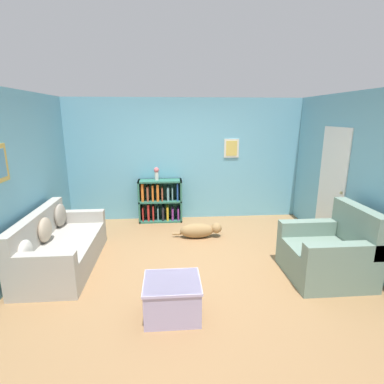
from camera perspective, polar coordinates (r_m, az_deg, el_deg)
ground_plane at (r=4.78m, az=0.40°, el=-13.50°), size 14.00×14.00×0.00m
wall_back at (r=6.54m, az=-1.29°, el=6.15°), size 5.60×0.13×2.60m
wall_left at (r=4.83m, az=-31.31°, el=1.11°), size 0.13×5.00×2.60m
wall_right at (r=5.22m, az=29.50°, el=2.10°), size 0.16×5.00×2.60m
couch at (r=5.01m, az=-23.93°, el=-9.58°), size 0.88×1.86×0.85m
bookshelf at (r=6.50m, az=-6.11°, el=-1.73°), size 0.92×0.33×0.91m
recliner_chair at (r=4.72m, az=24.75°, el=-10.54°), size 1.03×1.03×1.03m
coffee_table at (r=3.62m, az=-3.78°, el=-19.31°), size 0.64×0.57×0.43m
dog at (r=5.67m, az=1.48°, el=-7.28°), size 0.94×0.25×0.28m
vase at (r=6.34m, az=-6.78°, el=3.64°), size 0.11×0.11×0.27m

